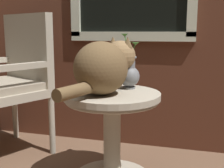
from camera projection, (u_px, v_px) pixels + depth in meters
name	position (u px, v px, depth m)	size (l,w,h in m)	color
wicker_side_table	(112.00, 123.00, 1.76)	(0.56, 0.56, 0.55)	#B2A893
wicker_chair	(11.00, 77.00, 2.18)	(0.72, 0.71, 1.02)	#B2A893
cat	(104.00, 66.00, 1.67)	(0.37, 0.65, 0.32)	brown
pewter_vase_with_ivy	(129.00, 73.00, 1.83)	(0.13, 0.13, 0.33)	slate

